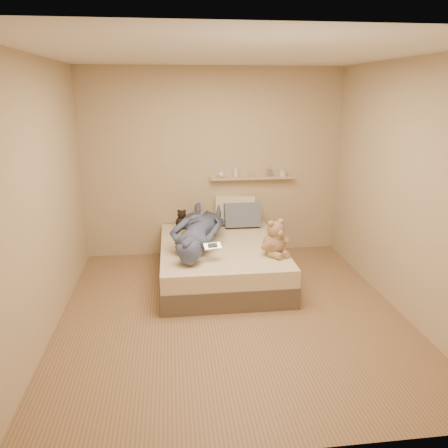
{
  "coord_description": "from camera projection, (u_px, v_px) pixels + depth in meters",
  "views": [
    {
      "loc": [
        -0.59,
        -4.14,
        2.28
      ],
      "look_at": [
        0.0,
        0.65,
        0.8
      ],
      "focal_mm": 35.0,
      "sensor_mm": 36.0,
      "label": 1
    }
  ],
  "objects": [
    {
      "name": "teddy_bear",
      "position": [
        275.0,
        240.0,
        5.02
      ],
      "size": [
        0.34,
        0.35,
        0.43
      ],
      "color": "#997C54",
      "rests_on": "bed"
    },
    {
      "name": "shelf_bottles",
      "position": [
        248.0,
        173.0,
        6.12
      ],
      "size": [
        0.98,
        0.1,
        0.17
      ],
      "color": "silver",
      "rests_on": "wall_shelf"
    },
    {
      "name": "pillow_cream",
      "position": [
        235.0,
        211.0,
        6.18
      ],
      "size": [
        0.59,
        0.37,
        0.43
      ],
      "primitive_type": "cube",
      "rotation": [
        -0.31,
        0.0,
        -0.18
      ],
      "color": "beige",
      "rests_on": "bed"
    },
    {
      "name": "game_console",
      "position": [
        213.0,
        246.0,
        4.85
      ],
      "size": [
        0.21,
        0.12,
        0.07
      ],
      "color": "silver",
      "rests_on": "bed"
    },
    {
      "name": "pillow_grey",
      "position": [
        242.0,
        215.0,
        6.07
      ],
      "size": [
        0.5,
        0.24,
        0.37
      ],
      "primitive_type": "cube",
      "rotation": [
        -0.31,
        0.0,
        -0.0
      ],
      "color": "slate",
      "rests_on": "bed"
    },
    {
      "name": "room",
      "position": [
        232.0,
        195.0,
        4.29
      ],
      "size": [
        3.8,
        3.8,
        3.8
      ],
      "color": "olive",
      "rests_on": "ground"
    },
    {
      "name": "person",
      "position": [
        198.0,
        228.0,
        5.39
      ],
      "size": [
        0.97,
        1.75,
        0.4
      ],
      "primitive_type": "imported",
      "rotation": [
        0.0,
        0.0,
        2.91
      ],
      "color": "#434A69",
      "rests_on": "bed"
    },
    {
      "name": "wall_shelf",
      "position": [
        252.0,
        178.0,
        6.16
      ],
      "size": [
        1.2,
        0.12,
        0.03
      ],
      "primitive_type": "cube",
      "color": "tan",
      "rests_on": "wall_back"
    },
    {
      "name": "dark_plush",
      "position": [
        182.0,
        220.0,
        6.0
      ],
      "size": [
        0.18,
        0.18,
        0.28
      ],
      "color": "black",
      "rests_on": "bed"
    },
    {
      "name": "bed",
      "position": [
        221.0,
        261.0,
        5.48
      ],
      "size": [
        1.5,
        1.9,
        0.45
      ],
      "color": "brown",
      "rests_on": "floor"
    }
  ]
}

